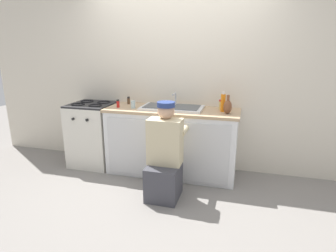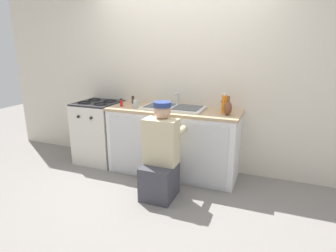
% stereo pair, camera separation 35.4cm
% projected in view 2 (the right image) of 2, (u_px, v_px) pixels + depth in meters
% --- Properties ---
extents(ground_plane, '(12.00, 12.00, 0.00)m').
position_uv_depth(ground_plane, '(165.00, 181.00, 3.65)').
color(ground_plane, gray).
extents(back_wall, '(6.00, 0.10, 2.50)m').
position_uv_depth(back_wall, '(182.00, 79.00, 3.89)').
color(back_wall, beige).
rests_on(back_wall, ground_plane).
extents(counter_cabinet, '(1.71, 0.62, 0.86)m').
position_uv_depth(counter_cabinet, '(173.00, 143.00, 3.79)').
color(counter_cabinet, white).
rests_on(counter_cabinet, ground_plane).
extents(countertop, '(1.75, 0.62, 0.04)m').
position_uv_depth(countertop, '(174.00, 110.00, 3.68)').
color(countertop, tan).
rests_on(countertop, counter_cabinet).
extents(sink_double_basin, '(0.80, 0.44, 0.19)m').
position_uv_depth(sink_double_basin, '(174.00, 107.00, 3.67)').
color(sink_double_basin, silver).
rests_on(sink_double_basin, countertop).
extents(stove_range, '(0.60, 0.62, 0.92)m').
position_uv_depth(stove_range, '(99.00, 132.00, 4.21)').
color(stove_range, silver).
rests_on(stove_range, ground_plane).
extents(plumber_person, '(0.42, 0.61, 1.10)m').
position_uv_depth(plumber_person, '(161.00, 159.00, 3.18)').
color(plumber_person, '#3F3F47').
rests_on(plumber_person, ground_plane).
extents(condiment_jar, '(0.07, 0.07, 0.13)m').
position_uv_depth(condiment_jar, '(224.00, 106.00, 3.55)').
color(condiment_jar, '#DBB760').
rests_on(condiment_jar, countertop).
extents(spice_bottle_pepper, '(0.04, 0.04, 0.10)m').
position_uv_depth(spice_bottle_pepper, '(133.00, 100.00, 4.03)').
color(spice_bottle_pepper, '#513823').
rests_on(spice_bottle_pepper, countertop).
extents(spice_bottle_red, '(0.04, 0.04, 0.10)m').
position_uv_depth(spice_bottle_red, '(121.00, 103.00, 3.82)').
color(spice_bottle_red, red).
rests_on(spice_bottle_red, countertop).
extents(water_glass, '(0.06, 0.06, 0.10)m').
position_uv_depth(water_glass, '(136.00, 104.00, 3.75)').
color(water_glass, '#ADC6CC').
rests_on(water_glass, countertop).
extents(vase_decorative, '(0.10, 0.10, 0.23)m').
position_uv_depth(vase_decorative, '(228.00, 108.00, 3.31)').
color(vase_decorative, brown).
rests_on(vase_decorative, countertop).
extents(soap_bottle_orange, '(0.06, 0.06, 0.25)m').
position_uv_depth(soap_bottle_orange, '(224.00, 104.00, 3.42)').
color(soap_bottle_orange, orange).
rests_on(soap_bottle_orange, countertop).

